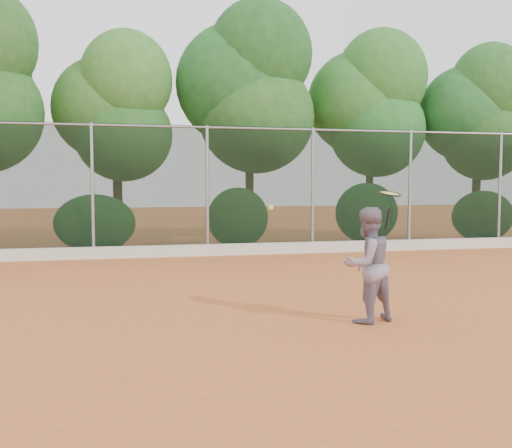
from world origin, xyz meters
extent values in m
plane|color=#C1622D|center=(0.00, 0.00, 0.00)|extent=(80.00, 80.00, 0.00)
cube|color=silver|center=(0.00, 6.82, 0.15)|extent=(24.00, 0.20, 0.30)
imported|color=slate|center=(1.12, -1.06, 0.80)|extent=(0.94, 0.83, 1.61)
cube|color=black|center=(0.00, 7.00, 1.75)|extent=(24.00, 0.01, 3.50)
cylinder|color=gray|center=(0.00, 7.00, 3.45)|extent=(24.00, 0.06, 0.06)
cylinder|color=gray|center=(-3.00, 7.00, 1.75)|extent=(0.09, 0.09, 3.50)
cylinder|color=gray|center=(0.00, 7.00, 1.75)|extent=(0.09, 0.09, 3.50)
cylinder|color=gray|center=(3.00, 7.00, 1.75)|extent=(0.09, 0.09, 3.50)
cylinder|color=gray|center=(6.00, 7.00, 1.75)|extent=(0.09, 0.09, 3.50)
cylinder|color=gray|center=(9.00, 7.00, 1.75)|extent=(0.09, 0.09, 3.50)
cylinder|color=#402618|center=(-2.40, 9.30, 1.20)|extent=(0.28, 0.28, 2.40)
ellipsoid|color=#1F4F1B|center=(-2.20, 9.20, 3.40)|extent=(2.90, 2.40, 2.80)
ellipsoid|color=#29571D|center=(-2.70, 9.50, 4.20)|extent=(3.20, 2.70, 3.10)
ellipsoid|color=#2D6121|center=(-2.10, 9.00, 5.00)|extent=(2.70, 2.30, 2.90)
cylinder|color=#472F1B|center=(1.60, 9.00, 1.50)|extent=(0.26, 0.26, 3.00)
ellipsoid|color=#376F2A|center=(1.80, 8.90, 4.00)|extent=(3.60, 3.00, 3.50)
ellipsoid|color=#296D29|center=(1.30, 9.20, 5.00)|extent=(3.90, 3.20, 3.80)
ellipsoid|color=#296426|center=(1.90, 8.80, 5.90)|extent=(3.20, 2.70, 3.30)
cylinder|color=#4A351C|center=(5.70, 9.20, 1.35)|extent=(0.24, 0.24, 2.70)
ellipsoid|color=#1F5A20|center=(5.90, 9.10, 3.70)|extent=(3.20, 2.70, 3.10)
ellipsoid|color=#265E20|center=(5.40, 9.40, 4.60)|extent=(3.50, 2.90, 3.40)
ellipsoid|color=#245B1F|center=(6.00, 9.00, 5.40)|extent=(3.00, 2.50, 3.10)
cylinder|color=#3E2B18|center=(9.40, 8.80, 1.25)|extent=(0.28, 0.28, 2.50)
ellipsoid|color=#326526|center=(9.60, 8.70, 3.50)|extent=(3.00, 2.50, 2.90)
ellipsoid|color=#2B722E|center=(9.10, 9.00, 4.30)|extent=(3.30, 2.80, 3.20)
ellipsoid|color=#326F2A|center=(9.70, 8.60, 5.10)|extent=(2.80, 2.40, 3.00)
ellipsoid|color=#2F742C|center=(-3.00, 7.80, 0.85)|extent=(2.20, 1.16, 1.60)
ellipsoid|color=#34712B|center=(1.00, 7.80, 0.95)|extent=(1.80, 1.04, 1.76)
ellipsoid|color=#286928|center=(5.00, 7.80, 1.05)|extent=(2.00, 1.10, 1.84)
ellipsoid|color=#2E5F24|center=(9.00, 7.80, 0.90)|extent=(2.16, 1.12, 1.64)
cylinder|color=black|center=(1.42, -1.05, 1.44)|extent=(0.06, 0.10, 0.31)
torus|color=black|center=(1.42, -1.11, 1.79)|extent=(0.39, 0.39, 0.09)
cylinder|color=#C4D13D|center=(1.42, -1.11, 1.79)|extent=(0.33, 0.33, 0.06)
sphere|color=#ECF136|center=(-0.26, -1.04, 1.61)|extent=(0.07, 0.07, 0.07)
camera|label=1|loc=(-2.12, -8.37, 1.92)|focal=40.00mm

